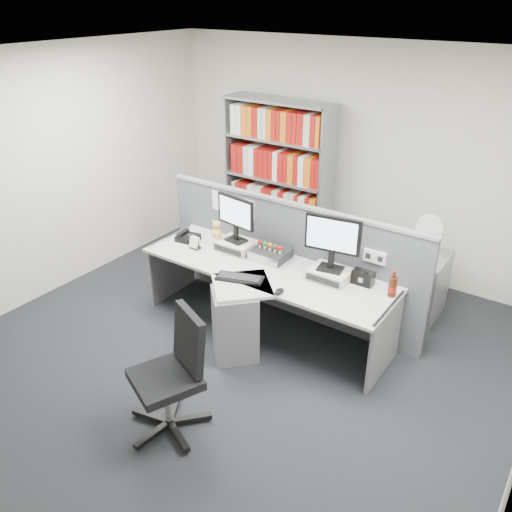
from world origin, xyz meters
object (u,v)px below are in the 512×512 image
Objects in this scene: desk_fan at (429,230)px; office_chair at (174,371)px; monitor_left at (236,215)px; desk_phone at (188,237)px; shelving_unit at (278,181)px; desk at (253,300)px; filing_cabinet at (420,285)px; monitor_right at (333,239)px; speaker at (363,278)px; desk_calendar at (195,244)px; desktop_pc at (271,254)px; mouse at (279,291)px; cola_bottle at (393,287)px; keyboard at (240,278)px.

desk_fan is 0.46× the size of office_chair.
desk_phone is (-0.57, -0.12, -0.35)m from monitor_left.
shelving_unit is (-0.42, 1.47, -0.13)m from monitor_left.
desk is 1.85m from filing_cabinet.
monitor_right is at bearing 0.01° from monitor_left.
speaker is at bearing -37.16° from shelving_unit.
desk_calendar is at bearing -171.26° from monitor_right.
desk_fan is (2.25, 1.13, 0.24)m from desk_phone.
monitor_left reaches higher than desktop_pc.
desk_calendar reaches higher than filing_cabinet.
speaker reaches higher than filing_cabinet.
monitor_left is 1.37× the size of desktop_pc.
filing_cabinet is at bearing 61.26° from mouse.
cola_bottle is at bearing 19.11° from desk.
shelving_unit is (-1.27, 1.96, 0.23)m from mouse.
monitor_right is 1.84m from office_chair.
monitor_left is (-0.48, 0.38, 0.65)m from desk.
monitor_right is 1.12× the size of keyboard.
monitor_right is at bearing -176.35° from cola_bottle.
monitor_left reaches higher than desk.
desk_fan reaches higher than keyboard.
shelving_unit is (-0.90, 1.85, 0.52)m from desk.
monitor_right is 0.76× the size of filing_cabinet.
monitor_left reaches higher than speaker.
shelving_unit reaches higher than speaker.
mouse is at bearing -57.08° from shelving_unit.
monitor_right is 0.47m from speaker.
shelving_unit is at bearing 136.06° from monitor_right.
desk_phone is 1.26× the size of speaker.
mouse is 0.06× the size of shelving_unit.
speaker is at bearing 170.47° from cola_bottle.
shelving_unit is at bearing 146.03° from cola_bottle.
cola_bottle is 1.08m from filing_cabinet.
speaker is (0.55, 0.59, 0.04)m from mouse.
desktop_pc is 1.29m from cola_bottle.
desk is at bearing -130.62° from desk_fan.
monitor_right reaches higher than monitor_left.
monitor_right is 1.72m from desk_phone.
desk is at bearing -64.04° from shelving_unit.
cola_bottle is at bearing 7.28° from desk_calendar.
desk_phone is 1.89× the size of desk_calendar.
filing_cabinet is at bearing 37.46° from desktop_pc.
monitor_right is 1.14× the size of desk_fan.
monitor_left is at bearing -73.98° from shelving_unit.
desk is at bearing 97.22° from office_chair.
keyboard is (0.00, -0.53, -0.03)m from desktop_pc.
speaker is 0.79× the size of cola_bottle.
monitor_left is 1.10m from monitor_right.
monitor_right reaches higher than mouse.
desk_phone reaches higher than filing_cabinet.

